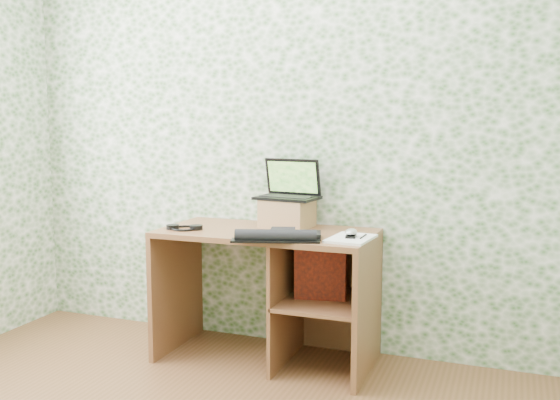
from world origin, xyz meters
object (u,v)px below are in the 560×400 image
at_px(riser, 287,213).
at_px(keyboard, 280,235).
at_px(desk, 281,277).
at_px(notepad, 351,239).
at_px(laptop, 289,189).

distance_m(riser, keyboard, 0.39).
relative_size(desk, riser, 4.44).
bearing_deg(notepad, laptop, 152.45).
bearing_deg(riser, desk, -86.49).
bearing_deg(laptop, desk, -80.70).
bearing_deg(riser, keyboard, -75.92).
bearing_deg(laptop, riser, -83.36).
relative_size(riser, notepad, 0.94).
height_order(riser, keyboard, riser).
bearing_deg(desk, keyboard, -71.37).
height_order(desk, notepad, notepad).
distance_m(riser, notepad, 0.51).
distance_m(laptop, keyboard, 0.46).
distance_m(keyboard, notepad, 0.37).
height_order(desk, laptop, laptop).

